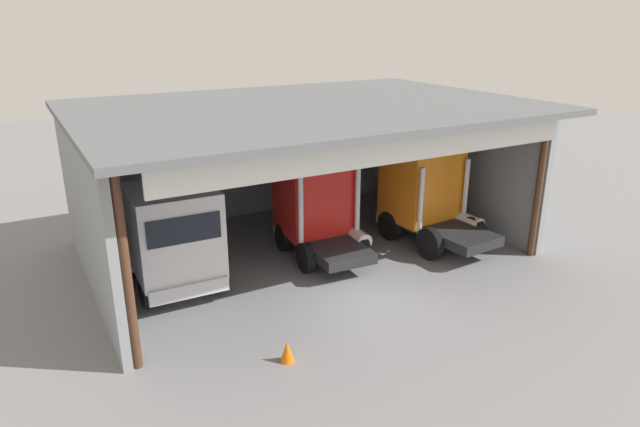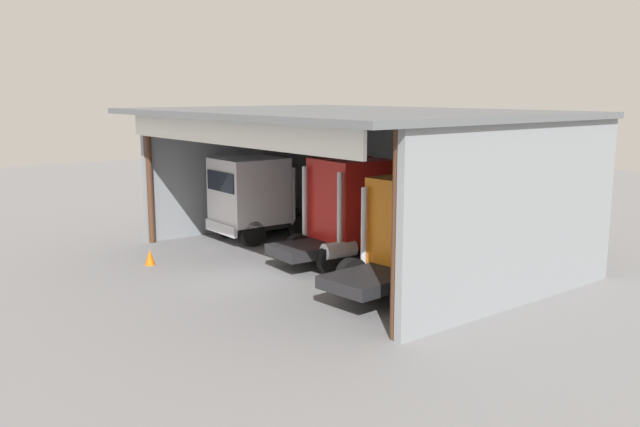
# 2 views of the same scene
# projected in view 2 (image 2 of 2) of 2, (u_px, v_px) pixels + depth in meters

# --- Properties ---
(ground_plane) EXTENTS (80.00, 80.00, 0.00)m
(ground_plane) POSITION_uv_depth(u_px,v_px,m) (240.00, 280.00, 22.03)
(ground_plane) COLOR slate
(ground_plane) RESTS_ON ground
(workshop_shed) EXTENTS (14.99, 10.79, 5.41)m
(workshop_shed) POSITION_uv_depth(u_px,v_px,m) (366.00, 154.00, 24.72)
(workshop_shed) COLOR gray
(workshop_shed) RESTS_ON ground
(truck_white_center_left_bay) EXTENTS (2.66, 4.95, 3.39)m
(truck_white_center_left_bay) POSITION_uv_depth(u_px,v_px,m) (254.00, 196.00, 27.84)
(truck_white_center_left_bay) COLOR white
(truck_white_center_left_bay) RESTS_ON ground
(truck_red_left_bay) EXTENTS (2.64, 4.45, 3.71)m
(truck_red_left_bay) POSITION_uv_depth(u_px,v_px,m) (347.00, 209.00, 23.97)
(truck_red_left_bay) COLOR red
(truck_red_left_bay) RESTS_ON ground
(truck_orange_center_right_bay) EXTENTS (2.82, 4.64, 3.50)m
(truck_orange_center_right_bay) POSITION_uv_depth(u_px,v_px,m) (413.00, 235.00, 20.17)
(truck_orange_center_right_bay) COLOR orange
(truck_orange_center_right_bay) RESTS_ON ground
(oil_drum) EXTENTS (0.58, 0.58, 0.90)m
(oil_drum) POSITION_uv_depth(u_px,v_px,m) (382.00, 226.00, 28.65)
(oil_drum) COLOR #197233
(oil_drum) RESTS_ON ground
(tool_cart) EXTENTS (0.90, 0.60, 1.00)m
(tool_cart) POSITION_uv_depth(u_px,v_px,m) (459.00, 245.00, 24.79)
(tool_cart) COLOR #1E59A5
(tool_cart) RESTS_ON ground
(traffic_cone) EXTENTS (0.36, 0.36, 0.56)m
(traffic_cone) POSITION_uv_depth(u_px,v_px,m) (150.00, 257.00, 23.89)
(traffic_cone) COLOR orange
(traffic_cone) RESTS_ON ground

